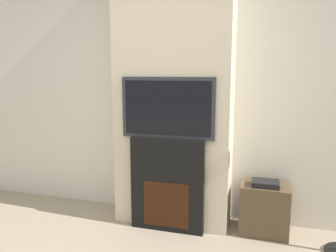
% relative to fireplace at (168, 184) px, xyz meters
% --- Properties ---
extents(wall_back, '(6.00, 0.06, 2.70)m').
position_rel_fireplace_xyz_m(wall_back, '(0.00, 0.42, 0.90)').
color(wall_back, silver).
rests_on(wall_back, ground_plane).
extents(chimney_breast, '(1.12, 0.39, 2.70)m').
position_rel_fireplace_xyz_m(chimney_breast, '(0.00, 0.20, 0.90)').
color(chimney_breast, beige).
rests_on(chimney_breast, ground_plane).
extents(fireplace, '(0.71, 0.15, 0.90)m').
position_rel_fireplace_xyz_m(fireplace, '(0.00, 0.00, 0.00)').
color(fireplace, black).
rests_on(fireplace, ground_plane).
extents(television, '(0.88, 0.07, 0.56)m').
position_rel_fireplace_xyz_m(television, '(0.00, -0.00, 0.73)').
color(television, '#2D2D33').
rests_on(television, fireplace).
extents(media_stand, '(0.44, 0.33, 0.52)m').
position_rel_fireplace_xyz_m(media_stand, '(0.89, 0.19, -0.20)').
color(media_stand, brown).
rests_on(media_stand, ground_plane).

